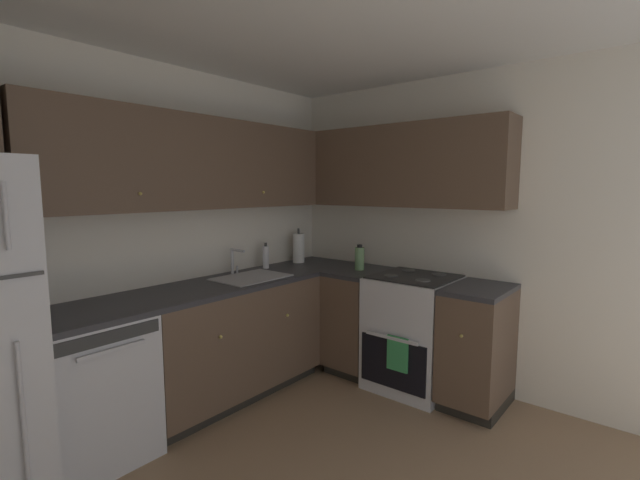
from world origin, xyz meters
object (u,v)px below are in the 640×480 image
soap_bottle (266,257)px  oil_bottle (360,258)px  oven_range (413,331)px  dishwasher (90,389)px  paper_towel_roll (299,248)px

soap_bottle → oil_bottle: soap_bottle is taller
oven_range → oil_bottle: (-0.02, 0.52, 0.54)m
dishwasher → soap_bottle: 1.70m
soap_bottle → oil_bottle: 0.82m
oven_range → oil_bottle: 0.75m
dishwasher → oil_bottle: 2.19m
soap_bottle → oven_range: bearing=-68.0°
paper_towel_roll → oil_bottle: (0.06, -0.66, -0.04)m
soap_bottle → dishwasher: bearing=-173.5°
soap_bottle → paper_towel_roll: bearing=-2.8°
oven_range → paper_towel_roll: 1.31m
oven_range → paper_towel_roll: size_ratio=3.15×
dishwasher → oven_range: oven_range is taller
oil_bottle → oven_range: bearing=-88.0°
oil_bottle → dishwasher: bearing=166.4°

